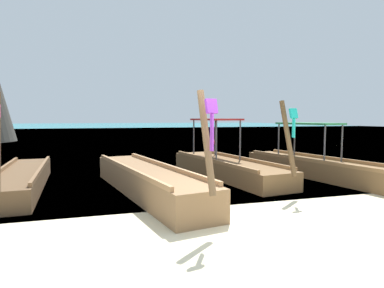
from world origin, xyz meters
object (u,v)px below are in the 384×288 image
longtail_boat_red_ribbon (328,169)px  mooring_buoy_near (213,143)px  longtail_boat_pink_ribbon (22,179)px  longtail_boat_violet_ribbon (147,181)px  longtail_boat_turquoise_ribbon (226,166)px

longtail_boat_red_ribbon → mooring_buoy_near: bearing=86.5°
longtail_boat_red_ribbon → mooring_buoy_near: 12.47m
longtail_boat_pink_ribbon → longtail_boat_violet_ribbon: longtail_boat_pink_ribbon is taller
longtail_boat_pink_ribbon → longtail_boat_violet_ribbon: (3.16, -1.50, 0.07)m
longtail_boat_violet_ribbon → longtail_boat_turquoise_ribbon: (2.90, 1.75, -0.01)m
longtail_boat_pink_ribbon → longtail_boat_red_ribbon: size_ratio=0.76×
longtail_boat_pink_ribbon → longtail_boat_turquoise_ribbon: (6.07, 0.26, 0.06)m
mooring_buoy_near → longtail_boat_turquoise_ribbon: bearing=-108.3°
longtail_boat_turquoise_ribbon → mooring_buoy_near: longtail_boat_turquoise_ribbon is taller
longtail_boat_turquoise_ribbon → longtail_boat_violet_ribbon: bearing=-148.9°
longtail_boat_violet_ribbon → mooring_buoy_near: bearing=62.9°
longtail_boat_turquoise_ribbon → longtail_boat_pink_ribbon: bearing=-177.6°
longtail_boat_violet_ribbon → longtail_boat_turquoise_ribbon: 3.39m
mooring_buoy_near → longtail_boat_pink_ribbon: bearing=-130.7°
longtail_boat_violet_ribbon → longtail_boat_red_ribbon: longtail_boat_red_ribbon is taller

